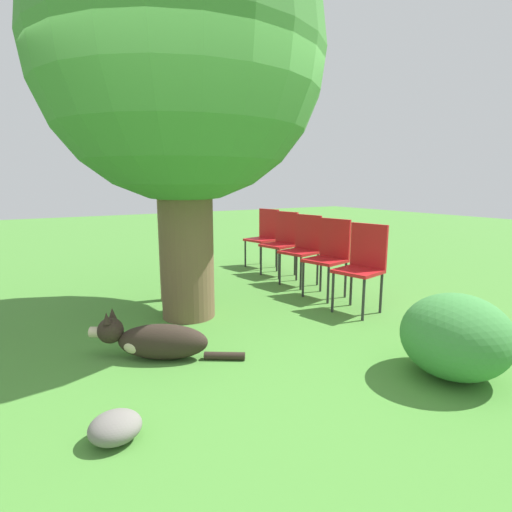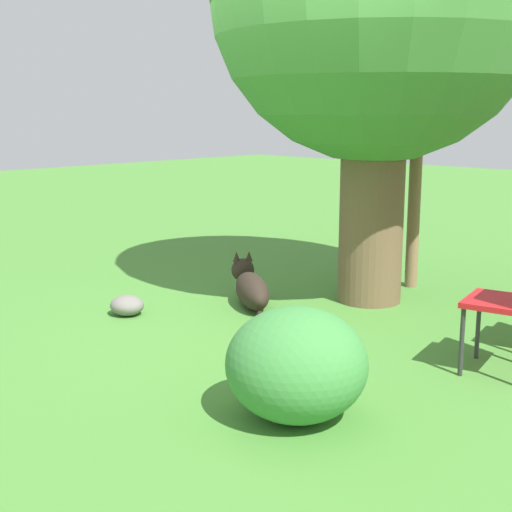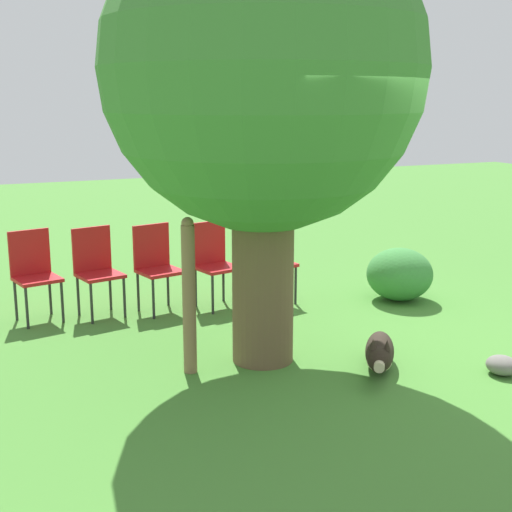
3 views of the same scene
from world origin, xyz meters
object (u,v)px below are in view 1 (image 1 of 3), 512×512
oak_tree (181,62)px  fence_post (164,244)px  red_chair_3 (282,239)px  red_chair_4 (265,234)px  red_chair_0 (363,262)px  dog (153,340)px  red_chair_1 (329,252)px  red_chair_2 (303,245)px

oak_tree → fence_post: (-0.02, 0.70, -1.86)m
red_chair_3 → red_chair_4: 0.65m
red_chair_0 → oak_tree: bearing=-38.6°
dog → red_chair_4: 3.78m
red_chair_3 → red_chair_4: size_ratio=1.00×
oak_tree → red_chair_1: oak_tree is taller
red_chair_2 → red_chair_3: (0.09, 0.65, 0.00)m
red_chair_0 → red_chair_2: same height
red_chair_2 → dog: bearing=14.5°
fence_post → red_chair_3: fence_post is taller
red_chair_2 → red_chair_3: same height
fence_post → red_chair_4: 2.35m
oak_tree → red_chair_1: 2.70m
red_chair_1 → red_chair_4: (0.28, 1.94, 0.00)m
red_chair_0 → red_chair_2: 1.31m
red_chair_1 → red_chair_4: bearing=-110.8°
fence_post → red_chair_4: bearing=26.6°
oak_tree → red_chair_3: size_ratio=4.11×
red_chair_3 → red_chair_4: (0.09, 0.65, 0.00)m
fence_post → red_chair_2: size_ratio=1.42×
oak_tree → dog: size_ratio=3.66×
red_chair_2 → red_chair_4: bearing=-110.8°
red_chair_1 → red_chair_3: bearing=-110.8°
fence_post → red_chair_4: size_ratio=1.42×
oak_tree → dog: oak_tree is taller
fence_post → red_chair_1: fence_post is taller
fence_post → red_chair_0: size_ratio=1.42×
fence_post → red_chair_1: size_ratio=1.42×
dog → fence_post: fence_post is taller
oak_tree → red_chair_4: (2.08, 1.75, -2.00)m
oak_tree → red_chair_2: 2.79m
red_chair_3 → red_chair_0: bearing=69.2°
red_chair_1 → red_chair_3: 1.31m
dog → red_chair_2: size_ratio=1.12×
oak_tree → dog: bearing=-127.5°
dog → fence_post: (0.63, 1.54, 0.54)m
dog → red_chair_0: size_ratio=1.12×
oak_tree → red_chair_4: bearing=40.1°
fence_post → dog: bearing=-112.1°
oak_tree → red_chair_1: (1.80, -0.19, -2.00)m
red_chair_4 → fence_post: bearing=14.0°
dog → red_chair_0: (2.35, 0.00, 0.40)m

